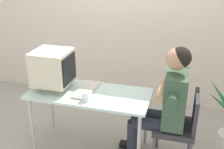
% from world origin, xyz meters
% --- Properties ---
extents(ground_plane, '(12.00, 12.00, 0.00)m').
position_xyz_m(ground_plane, '(0.00, 0.00, 0.00)').
color(ground_plane, '#9E998E').
extents(wall_back, '(8.00, 0.10, 3.00)m').
position_xyz_m(wall_back, '(0.30, 1.40, 1.50)').
color(wall_back, beige).
rests_on(wall_back, ground_plane).
extents(desk, '(1.35, 0.60, 0.73)m').
position_xyz_m(desk, '(0.00, 0.00, 0.66)').
color(desk, '#B7B7BC').
rests_on(desk, ground_plane).
extents(crt_monitor, '(0.41, 0.38, 0.45)m').
position_xyz_m(crt_monitor, '(-0.42, 0.00, 0.98)').
color(crt_monitor, beige).
rests_on(crt_monitor, desk).
extents(keyboard, '(0.20, 0.46, 0.03)m').
position_xyz_m(keyboard, '(-0.04, 0.04, 0.74)').
color(keyboard, beige).
rests_on(keyboard, desk).
extents(office_chair, '(0.43, 0.43, 0.85)m').
position_xyz_m(office_chair, '(1.01, 0.01, 0.49)').
color(office_chair, '#4C4C51').
rests_on(office_chair, ground_plane).
extents(person_seated, '(0.71, 0.59, 1.33)m').
position_xyz_m(person_seated, '(0.83, 0.01, 0.74)').
color(person_seated, '#334C38').
rests_on(person_seated, ground_plane).
extents(desk_mug, '(0.08, 0.09, 0.11)m').
position_xyz_m(desk_mug, '(0.03, -0.18, 0.78)').
color(desk_mug, white).
rests_on(desk_mug, desk).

